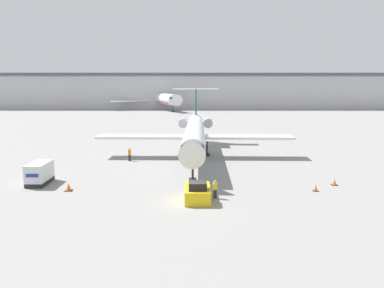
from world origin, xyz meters
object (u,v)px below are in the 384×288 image
worker_by_wing (130,154)px  traffic_cone_mid (335,182)px  worker_near_tug (215,189)px  airplane_main (195,133)px  traffic_cone_right (316,188)px  pushback_tug (198,192)px  airplane_parked_far_left (159,98)px  luggage_cart (40,173)px  traffic_cone_left (69,187)px

worker_by_wing → traffic_cone_mid: worker_by_wing is taller
worker_near_tug → worker_by_wing: worker_by_wing is taller
airplane_main → traffic_cone_right: 20.92m
traffic_cone_right → worker_near_tug: bearing=-167.3°
pushback_tug → airplane_parked_far_left: airplane_parked_far_left is taller
luggage_cart → traffic_cone_mid: size_ratio=5.96×
traffic_cone_right → traffic_cone_mid: bearing=39.0°
worker_by_wing → traffic_cone_right: 25.50m
worker_by_wing → luggage_cart: bearing=-123.5°
worker_near_tug → worker_by_wing: (-10.79, 16.70, 0.05)m
worker_by_wing → traffic_cone_left: 14.78m
traffic_cone_left → traffic_cone_right: (24.84, -0.11, -0.03)m
worker_by_wing → traffic_cone_left: size_ratio=2.29×
worker_near_tug → airplane_parked_far_left: (-15.17, 113.07, 3.38)m
luggage_cart → traffic_cone_mid: luggage_cart is taller
airplane_main → airplane_parked_far_left: 94.91m
worker_near_tug → traffic_cone_right: size_ratio=2.39×
pushback_tug → luggage_cart: size_ratio=1.15×
worker_near_tug → worker_by_wing: size_ratio=0.95×
luggage_cart → worker_by_wing: size_ratio=2.05×
traffic_cone_right → airplane_parked_far_left: bearing=102.9°
luggage_cart → worker_near_tug: size_ratio=2.15×
pushback_tug → worker_by_wing: 19.47m
luggage_cart → traffic_cone_left: bearing=-33.5°
worker_near_tug → airplane_parked_far_left: bearing=97.6°
airplane_main → airplane_parked_far_left: airplane_parked_far_left is taller
luggage_cart → worker_by_wing: 14.00m
pushback_tug → luggage_cart: 17.74m
airplane_main → worker_by_wing: airplane_main is taller
pushback_tug → airplane_parked_far_left: (-13.51, 113.57, 3.54)m
worker_near_tug → airplane_parked_far_left: airplane_parked_far_left is taller
worker_near_tug → airplane_parked_far_left: size_ratio=0.05×
worker_near_tug → traffic_cone_mid: 13.75m
worker_by_wing → traffic_cone_mid: (23.76, -12.18, -0.66)m
luggage_cart → traffic_cone_left: (3.93, -2.60, -0.77)m
airplane_main → traffic_cone_left: size_ratio=40.49×
airplane_main → worker_near_tug: airplane_main is taller
traffic_cone_mid → airplane_main: bearing=135.3°
pushback_tug → traffic_cone_left: bearing=167.3°
airplane_parked_far_left → pushback_tug: bearing=-83.2°
airplane_parked_far_left → worker_by_wing: bearing=-87.4°
pushback_tug → worker_by_wing: (-9.13, 17.20, 0.21)m
traffic_cone_right → airplane_parked_far_left: 113.70m
traffic_cone_left → airplane_parked_far_left: 110.71m
luggage_cart → pushback_tug: bearing=-18.1°
pushback_tug → luggage_cart: (-16.86, 5.52, 0.41)m
pushback_tug → traffic_cone_mid: bearing=18.9°
pushback_tug → traffic_cone_right: pushback_tug is taller
traffic_cone_right → traffic_cone_mid: size_ratio=1.16×
pushback_tug → luggage_cart: luggage_cart is taller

